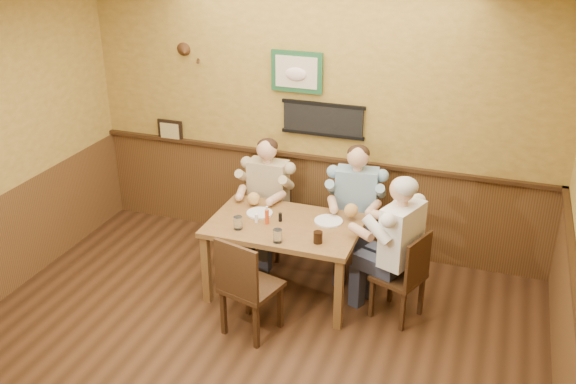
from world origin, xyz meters
name	(u,v)px	position (x,y,z in m)	size (l,w,h in m)	color
room	(237,184)	(0.13, 0.17, 1.69)	(5.02, 5.03, 2.81)	#311C0E
dining_table	(285,232)	(0.04, 1.43, 0.66)	(1.40, 0.90, 0.75)	brown
chair_back_left	(269,219)	(-0.38, 2.09, 0.41)	(0.38, 0.38, 0.83)	#3D2613
chair_back_right	(355,230)	(0.55, 2.12, 0.42)	(0.39, 0.39, 0.85)	#3D2613
chair_right_end	(398,275)	(1.13, 1.40, 0.43)	(0.40, 0.40, 0.87)	#3D2613
chair_near_side	(251,284)	(-0.03, 0.76, 0.48)	(0.44, 0.44, 0.95)	#3D2613
diner_tan_shirt	(268,204)	(-0.38, 2.09, 0.59)	(0.54, 0.54, 1.18)	#CAB58B
diner_blue_polo	(356,214)	(0.55, 2.12, 0.60)	(0.56, 0.56, 1.21)	#7EA3BD
diner_white_elder	(400,257)	(1.13, 1.40, 0.62)	(0.57, 0.57, 1.24)	white
water_glass_left	(238,223)	(-0.33, 1.18, 0.81)	(0.08, 0.08, 0.12)	white
water_glass_mid	(278,236)	(0.10, 1.07, 0.81)	(0.08, 0.08, 0.12)	white
cola_tumbler	(318,237)	(0.43, 1.18, 0.80)	(0.08, 0.08, 0.11)	black
hot_sauce_bottle	(267,216)	(-0.12, 1.37, 0.83)	(0.04, 0.04, 0.16)	#C94015
salt_shaker	(256,218)	(-0.22, 1.36, 0.79)	(0.03, 0.03, 0.09)	white
pepper_shaker	(280,217)	(-0.02, 1.46, 0.79)	(0.03, 0.03, 0.08)	black
plate_far_left	(260,213)	(-0.26, 1.54, 0.76)	(0.25, 0.25, 0.02)	silver
plate_far_right	(328,221)	(0.41, 1.59, 0.76)	(0.27, 0.27, 0.02)	white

